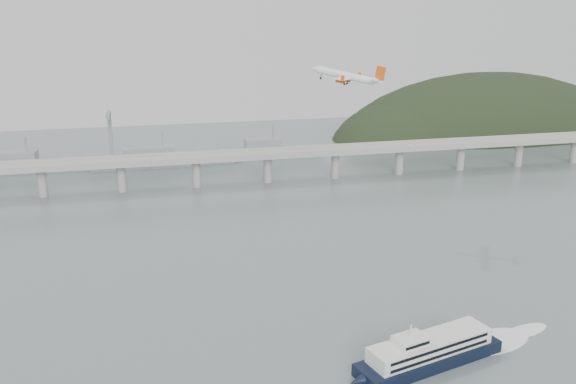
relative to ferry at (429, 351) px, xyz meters
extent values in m
plane|color=slate|center=(-27.02, 40.64, -4.65)|extent=(900.00, 900.00, 0.00)
cube|color=#959593|center=(-27.02, 240.64, 15.35)|extent=(800.00, 22.00, 2.20)
cube|color=#959593|center=(-27.02, 230.14, 17.35)|extent=(800.00, 0.60, 1.80)
cube|color=#959593|center=(-27.02, 251.14, 17.35)|extent=(800.00, 0.60, 1.80)
cylinder|color=#959593|center=(-157.02, 240.64, 4.85)|extent=(6.00, 6.00, 21.00)
cylinder|color=#959593|center=(-107.02, 240.64, 4.85)|extent=(6.00, 6.00, 21.00)
cylinder|color=#959593|center=(-57.02, 240.64, 4.85)|extent=(6.00, 6.00, 21.00)
cylinder|color=#959593|center=(-7.02, 240.64, 4.85)|extent=(6.00, 6.00, 21.00)
cylinder|color=#959593|center=(42.98, 240.64, 4.85)|extent=(6.00, 6.00, 21.00)
cylinder|color=#959593|center=(92.98, 240.64, 4.85)|extent=(6.00, 6.00, 21.00)
cylinder|color=#959593|center=(142.98, 240.64, 4.85)|extent=(6.00, 6.00, 21.00)
cylinder|color=#959593|center=(192.98, 240.64, 4.85)|extent=(6.00, 6.00, 21.00)
cylinder|color=#959593|center=(242.98, 240.64, 4.85)|extent=(6.00, 6.00, 21.00)
ellipsoid|color=black|center=(242.98, 370.64, -22.65)|extent=(320.00, 150.00, 156.00)
ellipsoid|color=black|center=(147.98, 360.64, -16.65)|extent=(140.00, 110.00, 96.00)
ellipsoid|color=black|center=(332.98, 380.64, -29.65)|extent=(220.00, 140.00, 120.00)
cube|color=gray|center=(-177.02, 310.64, -0.65)|extent=(95.67, 20.15, 8.00)
cube|color=gray|center=(-186.52, 310.64, 7.35)|extent=(33.90, 15.02, 8.00)
cylinder|color=gray|center=(-177.02, 310.64, 15.35)|extent=(1.60, 1.60, 14.00)
cube|color=gray|center=(-77.02, 305.64, -0.65)|extent=(110.55, 21.43, 8.00)
cube|color=gray|center=(-88.02, 305.64, 7.35)|extent=(39.01, 16.73, 8.00)
cylinder|color=gray|center=(-77.02, 305.64, 15.35)|extent=(1.60, 1.60, 14.00)
cube|color=gray|center=(12.98, 315.64, -0.65)|extent=(85.00, 13.60, 8.00)
cube|color=gray|center=(4.48, 315.64, 7.35)|extent=(29.75, 11.90, 8.00)
cylinder|color=gray|center=(12.98, 315.64, 15.35)|extent=(1.60, 1.60, 14.00)
cube|color=gray|center=(-117.02, 340.64, 15.35)|extent=(3.00, 3.00, 40.00)
cube|color=gray|center=(-117.02, 330.64, 33.35)|extent=(3.00, 28.00, 3.00)
cube|color=black|center=(0.00, 0.00, -2.44)|extent=(56.68, 26.68, 4.41)
cone|color=black|center=(-28.81, -7.49, -2.44)|extent=(6.44, 5.66, 4.41)
cube|color=silver|center=(0.00, 0.00, 2.52)|extent=(47.59, 22.32, 5.51)
cube|color=black|center=(1.40, -5.39, 3.95)|extent=(40.59, 10.71, 1.10)
cube|color=black|center=(1.40, -5.39, 1.30)|extent=(40.59, 10.71, 1.10)
cube|color=black|center=(-1.40, 5.39, 3.95)|extent=(40.59, 10.71, 1.10)
cube|color=black|center=(-1.40, 5.39, 1.30)|extent=(40.59, 10.71, 1.10)
cube|color=silver|center=(-8.54, -2.22, 6.71)|extent=(12.61, 10.24, 2.87)
cube|color=black|center=(-7.55, -6.01, 6.71)|extent=(9.64, 2.63, 1.10)
cylinder|color=silver|center=(-8.54, -2.22, 10.23)|extent=(0.67, 0.67, 4.41)
ellipsoid|color=white|center=(29.88, 7.77, -4.59)|extent=(34.73, 23.36, 0.22)
ellipsoid|color=white|center=(44.82, 11.65, -4.59)|extent=(25.05, 13.68, 0.22)
cylinder|color=white|center=(6.85, 116.96, 82.03)|extent=(24.85, 19.60, 8.44)
cone|color=white|center=(-6.31, 125.62, 84.81)|extent=(5.82, 5.58, 4.27)
cone|color=white|center=(20.51, 108.01, 79.65)|extent=(6.59, 5.93, 4.45)
cube|color=white|center=(7.50, 116.47, 80.87)|extent=(22.58, 31.26, 2.97)
cube|color=white|center=(19.81, 108.51, 80.52)|extent=(9.17, 11.81, 1.42)
cube|color=#C94C0D|center=(21.20, 107.80, 83.59)|extent=(5.02, 3.07, 7.19)
cylinder|color=#C94C0D|center=(9.00, 121.97, 79.47)|extent=(5.02, 4.53, 3.01)
cylinder|color=black|center=(7.27, 123.11, 79.84)|extent=(1.89, 2.22, 2.33)
cube|color=white|center=(9.17, 121.92, 80.46)|extent=(2.40, 1.63, 1.63)
cylinder|color=#C94C0D|center=(3.04, 112.74, 80.04)|extent=(5.02, 4.53, 3.01)
cylinder|color=black|center=(1.31, 113.88, 80.41)|extent=(1.89, 2.22, 2.33)
cube|color=white|center=(3.22, 112.69, 81.02)|extent=(2.40, 1.63, 1.63)
cylinder|color=black|center=(8.59, 118.75, 78.97)|extent=(0.91, 0.62, 2.44)
cylinder|color=black|center=(8.40, 118.81, 77.89)|extent=(1.31, 0.99, 1.29)
cylinder|color=black|center=(5.78, 114.39, 79.24)|extent=(0.91, 0.62, 2.44)
cylinder|color=black|center=(5.58, 114.44, 78.16)|extent=(1.31, 0.99, 1.29)
cylinder|color=black|center=(-3.51, 123.60, 81.36)|extent=(0.91, 0.62, 2.44)
cylinder|color=black|center=(-3.70, 123.66, 80.28)|extent=(1.31, 0.99, 1.29)
cube|color=#C94C0D|center=(18.55, 129.59, 80.83)|extent=(1.84, 1.16, 2.65)
cube|color=#C94C0D|center=(0.15, 101.06, 82.58)|extent=(1.84, 1.16, 2.65)
camera|label=1|loc=(-90.30, -168.09, 112.07)|focal=38.00mm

